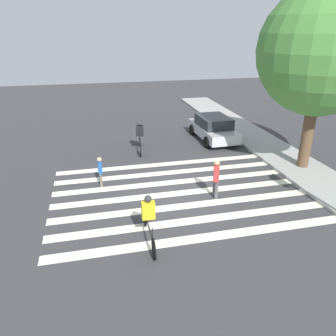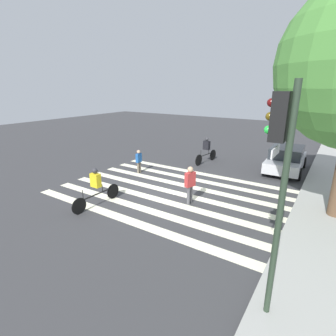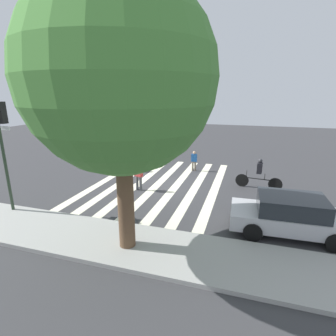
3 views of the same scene
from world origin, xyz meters
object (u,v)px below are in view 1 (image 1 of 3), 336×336
cyclist_mid_street (140,135)px  cyclist_near_curb (148,217)px  pedestrian_adult_blue_shirt (216,176)px  street_tree (322,52)px  pedestrian_adult_tall_backpack (100,170)px  car_parked_dark_suv (213,128)px

cyclist_mid_street → cyclist_near_curb: bearing=0.1°
pedestrian_adult_blue_shirt → cyclist_near_curb: size_ratio=0.66×
street_tree → pedestrian_adult_tall_backpack: street_tree is taller
cyclist_near_curb → street_tree: bearing=117.1°
street_tree → car_parked_dark_suv: size_ratio=1.93×
pedestrian_adult_blue_shirt → car_parked_dark_suv: pedestrian_adult_blue_shirt is taller
pedestrian_adult_blue_shirt → cyclist_mid_street: cyclist_mid_street is taller
cyclist_near_curb → car_parked_dark_suv: 10.66m
pedestrian_adult_tall_backpack → car_parked_dark_suv: bearing=123.9°
street_tree → cyclist_near_curb: (4.03, -8.11, -4.40)m
pedestrian_adult_blue_shirt → cyclist_mid_street: bearing=-142.0°
street_tree → cyclist_near_curb: size_ratio=3.29×
pedestrian_adult_tall_backpack → cyclist_near_curb: (4.25, 1.29, 0.12)m
pedestrian_adult_blue_shirt → pedestrian_adult_tall_backpack: (-2.01, -4.33, -0.16)m
cyclist_near_curb → cyclist_mid_street: bearing=173.9°
pedestrian_adult_blue_shirt → pedestrian_adult_tall_backpack: pedestrian_adult_blue_shirt is taller
pedestrian_adult_blue_shirt → street_tree: bearing=128.3°
pedestrian_adult_tall_backpack → pedestrian_adult_blue_shirt: bearing=63.2°
pedestrian_adult_blue_shirt → cyclist_near_curb: (2.24, -3.04, -0.04)m
street_tree → car_parked_dark_suv: bearing=-152.9°
street_tree → pedestrian_adult_blue_shirt: bearing=-70.6°
street_tree → cyclist_near_curb: street_tree is taller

